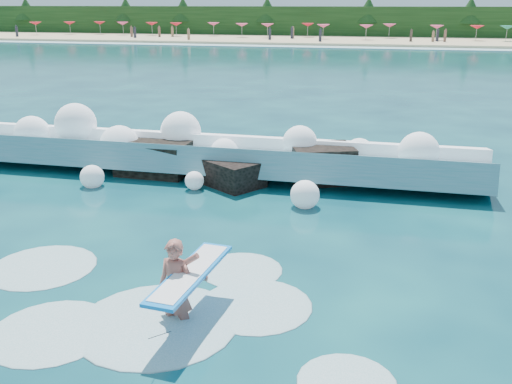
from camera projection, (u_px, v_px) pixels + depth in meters
ground at (171, 265)px, 12.86m from camera, size 200.00×200.00×0.00m
beach at (364, 41)px, 84.81m from camera, size 140.00×20.00×0.40m
wet_band at (359, 47)px, 74.70m from camera, size 140.00×5.00×0.08m
treeline at (368, 22)px, 93.31m from camera, size 140.00×4.00×5.00m
breaking_wave at (205, 156)px, 19.77m from camera, size 18.65×2.88×1.61m
rock_cluster at (228, 165)px, 19.11m from camera, size 8.12×3.36×1.38m
surfer_with_board at (179, 286)px, 10.40m from camera, size 1.08×3.05×1.93m
wave_spray at (181, 141)px, 19.72m from camera, size 15.01×4.52×2.24m
surf_foam at (149, 308)px, 11.06m from camera, size 8.96×5.26×0.15m
beach_umbrellas at (364, 26)px, 86.03m from camera, size 111.07×6.90×0.50m
beachgoers at (417, 36)px, 80.58m from camera, size 103.51×12.97×1.94m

